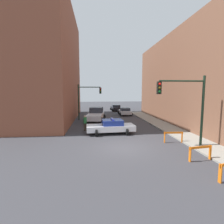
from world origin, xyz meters
TOP-DOWN VIEW (x-y plane):
  - ground_plane at (0.00, 0.00)m, footprint 120.00×120.00m
  - sidewalk_right at (6.20, 0.00)m, footprint 2.40×44.00m
  - building_corner_left at (-12.00, 14.00)m, footprint 14.00×20.00m
  - building_right at (13.40, 8.00)m, footprint 12.00×28.00m
  - traffic_light_near at (4.73, -0.29)m, footprint 3.64×0.35m
  - traffic_light_far at (-3.30, 13.43)m, footprint 3.44×0.35m
  - police_car at (-0.50, 4.44)m, footprint 4.80×2.54m
  - white_truck at (-1.93, 12.24)m, footprint 3.10×5.62m
  - parked_car_near at (3.28, 17.96)m, footprint 2.35×4.35m
  - parked_car_mid at (2.57, 25.00)m, footprint 2.40×4.37m
  - pedestrian_crossing at (-3.11, 6.00)m, footprint 0.49×0.49m
  - barrier_mid at (4.21, -2.88)m, footprint 1.59×0.38m
  - barrier_back at (4.27, 0.85)m, footprint 1.60×0.24m

SIDE VIEW (x-z plane):
  - ground_plane at x=0.00m, z-range 0.00..0.00m
  - sidewalk_right at x=6.20m, z-range 0.00..0.12m
  - barrier_mid at x=4.21m, z-range 0.17..1.07m
  - barrier_back at x=4.27m, z-range 0.17..1.07m
  - parked_car_near at x=3.28m, z-range 0.02..1.33m
  - parked_car_mid at x=2.57m, z-range 0.02..1.33m
  - police_car at x=-0.50m, z-range -0.04..1.48m
  - pedestrian_crossing at x=-3.11m, z-range 0.03..1.69m
  - white_truck at x=-1.93m, z-range -0.04..1.86m
  - traffic_light_far at x=-3.30m, z-range 0.80..6.00m
  - traffic_light_near at x=4.73m, z-range 0.93..6.13m
  - building_right at x=13.40m, z-range 0.00..11.49m
  - building_corner_left at x=-12.00m, z-range 0.00..15.90m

